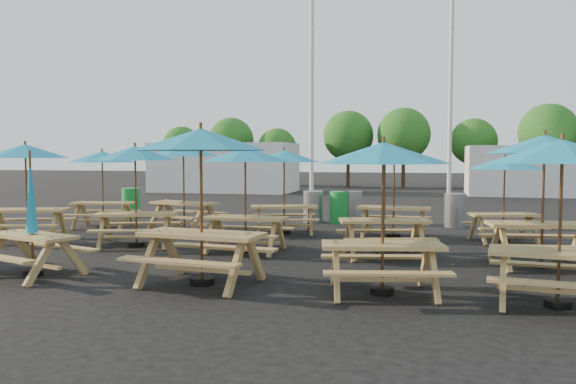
% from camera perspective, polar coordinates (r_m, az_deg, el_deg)
% --- Properties ---
extents(ground, '(120.00, 120.00, 0.00)m').
position_cam_1_polar(ground, '(13.35, -1.59, -5.11)').
color(ground, black).
rests_on(ground, ground).
extents(picnic_unit_1, '(2.56, 2.56, 2.34)m').
position_cam_1_polar(picnic_unit_1, '(14.69, -25.12, 3.22)').
color(picnic_unit_1, tan).
rests_on(picnic_unit_1, ground).
extents(picnic_unit_2, '(2.21, 2.21, 2.19)m').
position_cam_1_polar(picnic_unit_2, '(16.70, -18.36, 2.95)').
color(picnic_unit_2, tan).
rests_on(picnic_unit_2, ground).
extents(picnic_unit_3, '(2.02, 1.88, 2.13)m').
position_cam_1_polar(picnic_unit_3, '(10.43, -24.59, -3.05)').
color(picnic_unit_3, tan).
rests_on(picnic_unit_3, ground).
extents(picnic_unit_4, '(2.48, 2.48, 2.28)m').
position_cam_1_polar(picnic_unit_4, '(13.01, -15.26, 3.20)').
color(picnic_unit_4, tan).
rests_on(picnic_unit_4, ground).
extents(picnic_unit_5, '(2.51, 2.51, 2.38)m').
position_cam_1_polar(picnic_unit_5, '(15.39, -10.58, 3.65)').
color(picnic_unit_5, tan).
rests_on(picnic_unit_5, ground).
extents(picnic_unit_6, '(2.34, 2.34, 2.49)m').
position_cam_1_polar(picnic_unit_6, '(8.88, -8.85, 4.32)').
color(picnic_unit_6, tan).
rests_on(picnic_unit_6, ground).
extents(picnic_unit_7, '(1.95, 1.95, 2.25)m').
position_cam_1_polar(picnic_unit_7, '(11.87, -4.37, 3.18)').
color(picnic_unit_7, tan).
rests_on(picnic_unit_7, ground).
extents(picnic_unit_8, '(2.36, 2.36, 2.21)m').
position_cam_1_polar(picnic_unit_8, '(14.67, -0.39, 3.14)').
color(picnic_unit_8, tan).
rests_on(picnic_unit_8, ground).
extents(picnic_unit_9, '(2.30, 2.30, 2.26)m').
position_cam_1_polar(picnic_unit_9, '(8.27, 9.67, 2.98)').
color(picnic_unit_9, tan).
rests_on(picnic_unit_9, ground).
extents(picnic_unit_10, '(2.42, 2.42, 2.28)m').
position_cam_1_polar(picnic_unit_10, '(11.42, 9.80, 3.25)').
color(picnic_unit_10, tan).
rests_on(picnic_unit_10, ground).
extents(picnic_unit_11, '(2.03, 2.03, 2.31)m').
position_cam_1_polar(picnic_unit_11, '(14.20, 10.74, 3.39)').
color(picnic_unit_11, tan).
rests_on(picnic_unit_11, ground).
extents(picnic_unit_12, '(2.17, 2.17, 2.27)m').
position_cam_1_polar(picnic_unit_12, '(8.27, 26.07, 2.77)').
color(picnic_unit_12, tan).
rests_on(picnic_unit_12, ground).
extents(picnic_unit_13, '(2.38, 2.38, 2.44)m').
position_cam_1_polar(picnic_unit_13, '(11.20, 24.60, 3.67)').
color(picnic_unit_13, tan).
rests_on(picnic_unit_13, ground).
extents(picnic_unit_14, '(2.14, 2.14, 2.03)m').
position_cam_1_polar(picnic_unit_14, '(14.16, 21.16, 2.24)').
color(picnic_unit_14, tan).
rests_on(picnic_unit_14, ground).
extents(waste_bin_0, '(0.60, 0.60, 0.97)m').
position_cam_1_polar(waste_bin_0, '(19.66, -15.65, -1.02)').
color(waste_bin_0, green).
rests_on(waste_bin_0, ground).
extents(waste_bin_1, '(0.60, 0.60, 0.97)m').
position_cam_1_polar(waste_bin_1, '(17.30, 2.57, -1.50)').
color(waste_bin_1, gray).
rests_on(waste_bin_1, ground).
extents(waste_bin_2, '(0.60, 0.60, 0.97)m').
position_cam_1_polar(waste_bin_2, '(17.17, 5.25, -1.55)').
color(waste_bin_2, green).
rests_on(waste_bin_2, ground).
extents(waste_bin_3, '(0.60, 0.60, 0.97)m').
position_cam_1_polar(waste_bin_3, '(17.30, 6.56, -1.52)').
color(waste_bin_3, gray).
rests_on(waste_bin_3, ground).
extents(waste_bin_4, '(0.60, 0.60, 0.97)m').
position_cam_1_polar(waste_bin_4, '(16.82, 16.59, -1.80)').
color(waste_bin_4, gray).
rests_on(waste_bin_4, ground).
extents(mast_0, '(0.20, 0.20, 12.00)m').
position_cam_1_polar(mast_0, '(27.56, 2.43, 11.90)').
color(mast_0, silver).
rests_on(mast_0, ground).
extents(mast_1, '(0.20, 0.20, 12.00)m').
position_cam_1_polar(mast_1, '(28.98, 16.22, 11.35)').
color(mast_1, silver).
rests_on(mast_1, ground).
extents(event_tent_0, '(8.00, 4.00, 2.80)m').
position_cam_1_polar(event_tent_0, '(32.82, -6.45, 2.50)').
color(event_tent_0, silver).
rests_on(event_tent_0, ground).
extents(event_tent_1, '(7.00, 4.00, 2.60)m').
position_cam_1_polar(event_tent_1, '(32.15, 23.94, 2.01)').
color(event_tent_1, silver).
rests_on(event_tent_1, ground).
extents(tree_0, '(2.80, 2.80, 4.24)m').
position_cam_1_polar(tree_0, '(41.86, -10.75, 4.65)').
color(tree_0, '#382314').
rests_on(tree_0, ground).
extents(tree_1, '(3.11, 3.11, 4.72)m').
position_cam_1_polar(tree_1, '(38.97, -5.80, 5.25)').
color(tree_1, '#382314').
rests_on(tree_1, ground).
extents(tree_2, '(2.59, 2.59, 3.93)m').
position_cam_1_polar(tree_2, '(37.70, -1.11, 4.52)').
color(tree_2, '#382314').
rests_on(tree_2, ground).
extents(tree_3, '(3.36, 3.36, 5.09)m').
position_cam_1_polar(tree_3, '(37.81, 6.14, 5.68)').
color(tree_3, '#382314').
rests_on(tree_3, ground).
extents(tree_4, '(3.41, 3.41, 5.17)m').
position_cam_1_polar(tree_4, '(37.01, 11.68, 5.76)').
color(tree_4, '#382314').
rests_on(tree_4, ground).
extents(tree_5, '(2.94, 2.94, 4.45)m').
position_cam_1_polar(tree_5, '(37.47, 18.34, 4.88)').
color(tree_5, '#382314').
rests_on(tree_5, ground).
extents(tree_6, '(3.38, 3.38, 5.13)m').
position_cam_1_polar(tree_6, '(36.22, 24.92, 5.49)').
color(tree_6, '#382314').
rests_on(tree_6, ground).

